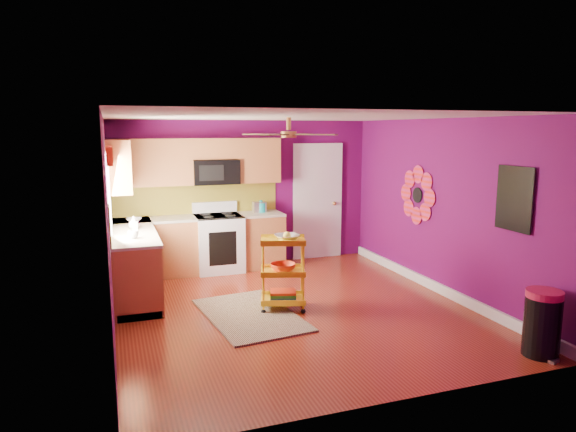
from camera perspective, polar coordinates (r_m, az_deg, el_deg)
name	(u,v)px	position (r m, az deg, el deg)	size (l,w,h in m)	color
ground	(294,309)	(6.91, 0.63, -10.25)	(5.00, 5.00, 0.00)	maroon
room_envelope	(296,186)	(6.54, 0.88, 3.35)	(4.54, 5.04, 2.52)	#5D0A51
lower_cabinets	(173,254)	(8.20, -12.67, -4.11)	(2.81, 2.31, 0.94)	#965229
electric_range	(219,242)	(8.65, -7.72, -2.92)	(0.76, 0.66, 1.13)	white
upper_cabinetry	(174,164)	(8.35, -12.59, 5.63)	(2.80, 2.30, 1.26)	#965229
left_window	(109,176)	(7.18, -19.27, 4.21)	(0.08, 1.35, 1.08)	white
panel_door	(317,203)	(9.38, 3.29, 1.50)	(0.95, 0.11, 2.15)	white
right_wall_art	(456,197)	(7.33, 18.21, 2.06)	(0.04, 2.74, 1.04)	black
ceiling_fan	(289,134)	(6.68, 0.08, 9.13)	(1.01, 1.01, 0.26)	#BF8C3F
shag_rug	(250,315)	(6.68, -4.23, -10.88)	(1.05, 1.71, 0.02)	black
rolling_cart	(284,270)	(6.73, -0.49, -5.99)	(0.68, 0.57, 1.04)	yellow
trash_can	(542,323)	(6.07, 26.41, -10.63)	(0.46, 0.46, 0.71)	black
teal_kettle	(261,207)	(8.82, -3.01, 0.98)	(0.18, 0.18, 0.21)	teal
toaster	(259,207)	(8.82, -3.22, 1.01)	(0.22, 0.15, 0.18)	beige
soap_bottle_a	(135,223)	(7.60, -16.66, -0.78)	(0.08, 0.08, 0.18)	#EA3F72
soap_bottle_b	(134,223)	(7.65, -16.78, -0.70)	(0.14, 0.14, 0.18)	white
counter_dish	(134,220)	(8.23, -16.75, -0.43)	(0.24, 0.24, 0.06)	white
counter_cup	(133,234)	(6.99, -16.81, -1.96)	(0.14, 0.14, 0.11)	white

